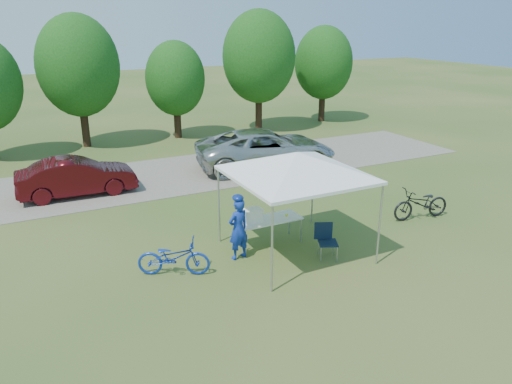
# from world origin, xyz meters

# --- Properties ---
(ground) EXTENTS (100.00, 100.00, 0.00)m
(ground) POSITION_xyz_m (0.00, 0.00, 0.00)
(ground) COLOR #2D5119
(ground) RESTS_ON ground
(gravel_strip) EXTENTS (24.00, 5.00, 0.02)m
(gravel_strip) POSITION_xyz_m (0.00, 8.00, 0.01)
(gravel_strip) COLOR gray
(gravel_strip) RESTS_ON ground
(canopy) EXTENTS (4.53, 4.53, 3.00)m
(canopy) POSITION_xyz_m (0.00, 0.00, 2.65)
(canopy) COLOR #A5A5AA
(canopy) RESTS_ON ground
(treeline) EXTENTS (24.89, 4.28, 6.30)m
(treeline) POSITION_xyz_m (-0.29, 14.05, 3.53)
(treeline) COLOR #382314
(treeline) RESTS_ON ground
(folding_table) EXTENTS (1.79, 0.75, 0.74)m
(folding_table) POSITION_xyz_m (-0.37, 0.76, 0.69)
(folding_table) COLOR white
(folding_table) RESTS_ON ground
(folding_chair) EXTENTS (0.62, 0.65, 0.91)m
(folding_chair) POSITION_xyz_m (0.57, -0.58, 0.54)
(folding_chair) COLOR #0E1B32
(folding_chair) RESTS_ON ground
(cooler) EXTENTS (0.52, 0.35, 0.37)m
(cooler) POSITION_xyz_m (-0.86, 0.76, 0.92)
(cooler) COLOR white
(cooler) RESTS_ON folding_table
(ice_cream_cup) EXTENTS (0.08, 0.08, 0.06)m
(ice_cream_cup) POSITION_xyz_m (0.16, 0.71, 0.76)
(ice_cream_cup) COLOR #E8F239
(ice_cream_cup) RESTS_ON folding_table
(cyclist) EXTENTS (0.66, 0.51, 1.61)m
(cyclist) POSITION_xyz_m (-1.46, 0.36, 0.81)
(cyclist) COLOR #1331A2
(cyclist) RESTS_ON ground
(bike_blue) EXTENTS (1.81, 1.32, 0.91)m
(bike_blue) POSITION_xyz_m (-3.21, 0.27, 0.45)
(bike_blue) COLOR #1336AC
(bike_blue) RESTS_ON ground
(bike_dark) EXTENTS (1.94, 0.91, 0.98)m
(bike_dark) POSITION_xyz_m (4.65, 0.24, 0.49)
(bike_dark) COLOR black
(bike_dark) RESTS_ON ground
(minivan) EXTENTS (6.05, 3.62, 1.57)m
(minivan) POSITION_xyz_m (2.95, 7.21, 0.81)
(minivan) COLOR beige
(minivan) RESTS_ON gravel_strip
(sedan) EXTENTS (3.98, 1.49, 1.30)m
(sedan) POSITION_xyz_m (-4.41, 7.23, 0.67)
(sedan) COLOR #450B10
(sedan) RESTS_ON gravel_strip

